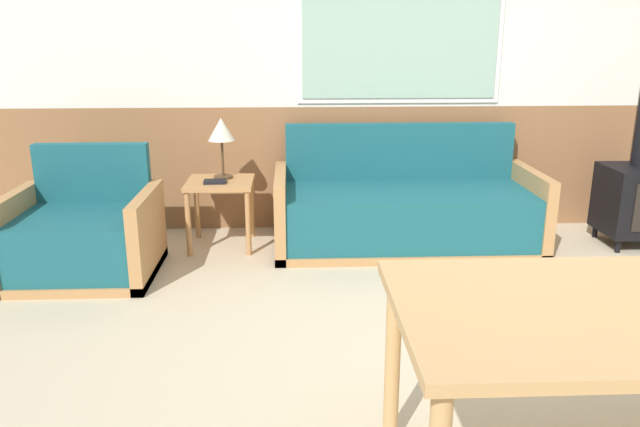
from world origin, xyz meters
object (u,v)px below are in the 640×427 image
at_px(armchair, 83,238).
at_px(table_lamp, 221,132).
at_px(side_table, 220,193).
at_px(couch, 405,211).

relative_size(armchair, table_lamp, 2.06).
distance_m(armchair, table_lamp, 1.25).
bearing_deg(table_lamp, side_table, -101.43).
bearing_deg(side_table, table_lamp, 78.57).
distance_m(side_table, table_lamp, 0.45).
relative_size(side_table, table_lamp, 1.12).
distance_m(couch, armchair, 2.32).
bearing_deg(couch, side_table, 177.95).
relative_size(couch, armchair, 2.08).
relative_size(couch, table_lamp, 4.30).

